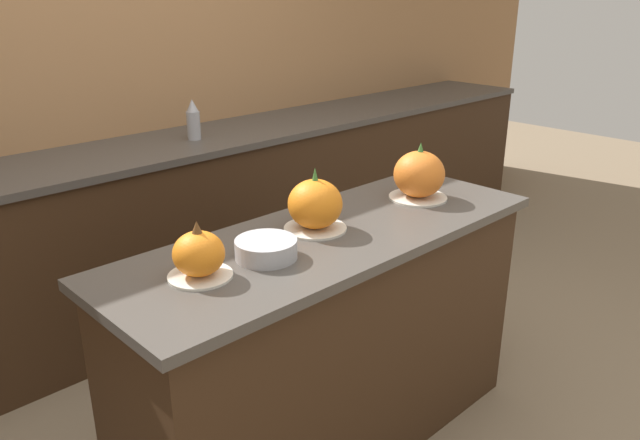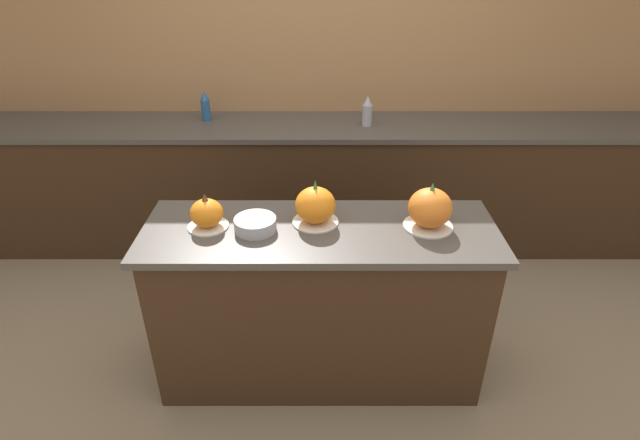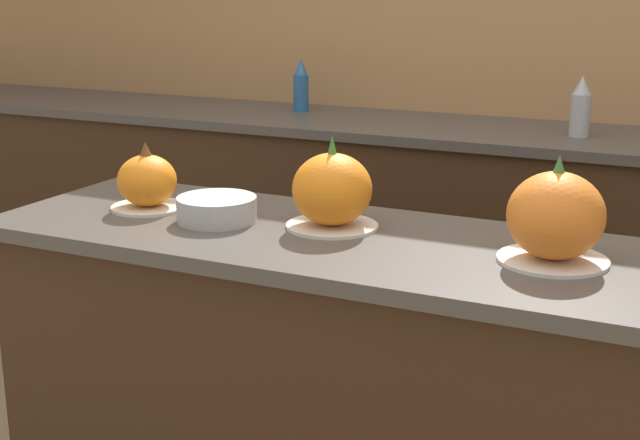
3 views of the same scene
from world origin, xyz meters
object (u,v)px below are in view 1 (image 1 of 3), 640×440
at_px(pumpkin_cake_left, 199,255).
at_px(mixing_bowl, 266,249).
at_px(pumpkin_cake_center, 315,205).
at_px(bottle_short, 193,120).
at_px(pumpkin_cake_right, 419,175).

distance_m(pumpkin_cake_left, mixing_bowl, 0.23).
relative_size(pumpkin_cake_center, bottle_short, 1.08).
bearing_deg(mixing_bowl, pumpkin_cake_right, 2.18).
distance_m(pumpkin_cake_left, pumpkin_cake_right, 1.01).
relative_size(pumpkin_cake_left, pumpkin_cake_right, 0.82).
relative_size(pumpkin_cake_left, mixing_bowl, 0.98).
distance_m(pumpkin_cake_center, pumpkin_cake_right, 0.52).
height_order(pumpkin_cake_left, pumpkin_cake_right, pumpkin_cake_right).
bearing_deg(pumpkin_cake_right, pumpkin_cake_left, -179.86).
height_order(pumpkin_cake_left, bottle_short, bottle_short).
height_order(pumpkin_cake_center, mixing_bowl, pumpkin_cake_center).
xyz_separation_m(pumpkin_cake_center, mixing_bowl, (-0.27, -0.07, -0.06)).
relative_size(pumpkin_cake_center, mixing_bowl, 1.15).
xyz_separation_m(pumpkin_cake_left, mixing_bowl, (0.22, -0.03, -0.04)).
distance_m(pumpkin_cake_center, bottle_short, 1.30).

